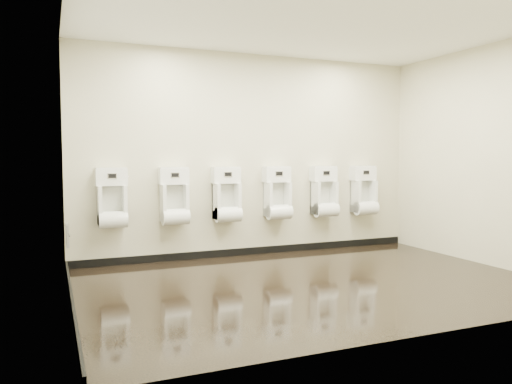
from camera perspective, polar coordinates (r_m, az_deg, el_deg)
ground at (r=5.59m, az=6.60°, el=-10.26°), size 5.00×3.50×0.00m
ceiling at (r=5.61m, az=6.85°, el=18.69°), size 5.00×3.50×0.00m
back_wall at (r=7.00m, az=-0.29°, el=4.20°), size 5.00×0.02×2.80m
front_wall at (r=3.99m, az=19.10°, el=4.13°), size 5.00×0.02×2.80m
left_wall at (r=4.74m, az=-20.79°, el=4.04°), size 0.02×3.50×2.80m
right_wall at (r=6.99m, az=24.97°, el=3.83°), size 0.02×3.50×2.80m
tile_overlay_left at (r=4.74m, az=-20.73°, el=4.04°), size 0.01×3.50×2.80m
skirting_back at (r=7.12m, az=-0.25°, el=-6.74°), size 5.00×0.02×0.10m
skirting_left at (r=4.92m, az=-20.25°, el=-11.88°), size 0.02×3.50×0.10m
access_panel at (r=6.00m, az=-20.75°, el=-4.65°), size 0.04×0.25×0.25m
urinal_0 at (r=6.42m, az=-16.11°, el=-1.16°), size 0.39×0.29×0.73m
urinal_1 at (r=6.55m, az=-9.31°, el=-0.96°), size 0.39×0.29×0.73m
urinal_2 at (r=6.75m, az=-3.35°, el=-0.77°), size 0.39×0.29×0.73m
urinal_3 at (r=7.03m, az=2.47°, el=-0.57°), size 0.39×0.29×0.73m
urinal_4 at (r=7.38m, az=7.82°, el=-0.39°), size 0.39×0.29×0.73m
urinal_5 at (r=7.75m, az=12.23°, el=-0.23°), size 0.39×0.29×0.73m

